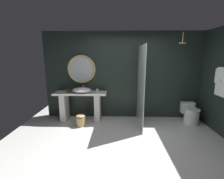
# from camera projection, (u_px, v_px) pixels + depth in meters

# --- Properties ---
(ground_plane) EXTENTS (5.76, 5.76, 0.00)m
(ground_plane) POSITION_uv_depth(u_px,v_px,m) (127.00, 151.00, 3.20)
(ground_plane) COLOR silver
(back_wall_panel) EXTENTS (4.80, 0.10, 2.60)m
(back_wall_panel) POSITION_uv_depth(u_px,v_px,m) (124.00, 76.00, 4.77)
(back_wall_panel) COLOR #1E2823
(back_wall_panel) RESTS_ON ground_plane
(vanity_counter) EXTENTS (1.51, 0.53, 0.85)m
(vanity_counter) POSITION_uv_depth(u_px,v_px,m) (81.00, 104.00, 4.65)
(vanity_counter) COLOR silver
(vanity_counter) RESTS_ON ground_plane
(vessel_sink) EXTENTS (0.55, 0.45, 0.19)m
(vessel_sink) POSITION_uv_depth(u_px,v_px,m) (82.00, 90.00, 4.56)
(vessel_sink) COLOR white
(vessel_sink) RESTS_ON vanity_counter
(tumbler_cup) EXTENTS (0.07, 0.07, 0.10)m
(tumbler_cup) POSITION_uv_depth(u_px,v_px,m) (97.00, 91.00, 4.59)
(tumbler_cup) COLOR silver
(tumbler_cup) RESTS_ON vanity_counter
(tissue_box) EXTENTS (0.15, 0.12, 0.07)m
(tissue_box) POSITION_uv_depth(u_px,v_px,m) (70.00, 91.00, 4.61)
(tissue_box) COLOR #3D3323
(tissue_box) RESTS_ON vanity_counter
(round_wall_mirror) EXTENTS (0.85, 0.06, 0.85)m
(round_wall_mirror) POSITION_uv_depth(u_px,v_px,m) (81.00, 69.00, 4.68)
(round_wall_mirror) COLOR tan
(shower_glass_panel) EXTENTS (0.02, 1.15, 2.17)m
(shower_glass_panel) POSITION_uv_depth(u_px,v_px,m) (141.00, 87.00, 4.20)
(shower_glass_panel) COLOR silver
(shower_glass_panel) RESTS_ON ground_plane
(rain_shower_head) EXTENTS (0.17, 0.17, 0.29)m
(rain_shower_head) POSITION_uv_depth(u_px,v_px,m) (182.00, 42.00, 4.07)
(rain_shower_head) COLOR tan
(toilet) EXTENTS (0.42, 0.61, 0.55)m
(toilet) POSITION_uv_depth(u_px,v_px,m) (190.00, 114.00, 4.51)
(toilet) COLOR white
(toilet) RESTS_ON ground_plane
(waste_bin) EXTENTS (0.25, 0.25, 0.32)m
(waste_bin) POSITION_uv_depth(u_px,v_px,m) (81.00, 120.00, 4.32)
(waste_bin) COLOR tan
(waste_bin) RESTS_ON ground_plane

